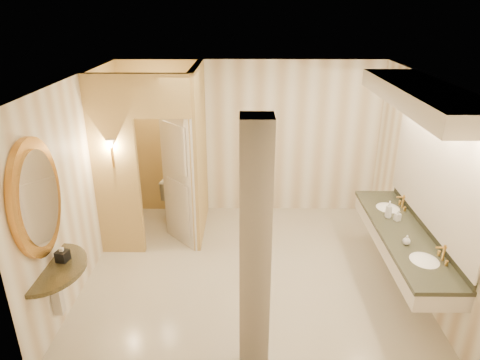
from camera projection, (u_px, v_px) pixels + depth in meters
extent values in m
plane|color=beige|center=(249.00, 270.00, 6.14)|extent=(4.50, 4.50, 0.00)
plane|color=silver|center=(251.00, 80.00, 5.10)|extent=(4.50, 4.50, 0.00)
cube|color=white|center=(249.00, 139.00, 7.47)|extent=(4.50, 0.02, 2.70)
cube|color=white|center=(253.00, 272.00, 3.78)|extent=(4.50, 0.02, 2.70)
cube|color=white|center=(80.00, 183.00, 5.65)|extent=(0.02, 4.00, 2.70)
cube|color=white|center=(422.00, 184.00, 5.60)|extent=(0.02, 4.00, 2.70)
cube|color=#DFC174|center=(199.00, 153.00, 6.78)|extent=(0.10, 1.50, 2.70)
cube|color=#DFC174|center=(115.00, 169.00, 6.10)|extent=(0.65, 0.10, 2.70)
cube|color=#DFC174|center=(161.00, 96.00, 5.69)|extent=(0.80, 0.10, 0.60)
cube|color=beige|center=(179.00, 181.00, 6.48)|extent=(0.58, 0.62, 2.10)
cylinder|color=gold|center=(112.00, 158.00, 5.96)|extent=(0.03, 0.03, 0.30)
cone|color=beige|center=(111.00, 144.00, 5.89)|extent=(0.14, 0.14, 0.14)
cube|color=beige|center=(402.00, 241.00, 5.47)|extent=(0.60, 2.46, 0.24)
cube|color=black|center=(404.00, 233.00, 5.42)|extent=(0.64, 2.50, 0.05)
cube|color=black|center=(427.00, 228.00, 5.39)|extent=(0.03, 2.46, 0.10)
ellipsoid|color=white|center=(424.00, 264.00, 4.82)|extent=(0.40, 0.44, 0.15)
cylinder|color=gold|center=(444.00, 254.00, 4.77)|extent=(0.03, 0.03, 0.22)
ellipsoid|color=white|center=(387.00, 211.00, 6.05)|extent=(0.40, 0.44, 0.15)
cylinder|color=gold|center=(403.00, 202.00, 5.99)|extent=(0.03, 0.03, 0.22)
cube|color=white|center=(437.00, 170.00, 5.10)|extent=(0.03, 2.46, 1.40)
cube|color=beige|center=(427.00, 96.00, 4.76)|extent=(0.75, 2.66, 0.22)
cylinder|color=black|center=(48.00, 269.00, 4.69)|extent=(0.99, 0.99, 0.05)
cube|color=beige|center=(56.00, 291.00, 4.80)|extent=(0.10, 0.10, 0.60)
cylinder|color=#C98C3B|center=(36.00, 199.00, 4.36)|extent=(0.07, 0.99, 0.99)
cylinder|color=white|center=(40.00, 199.00, 4.36)|extent=(0.02, 0.80, 0.80)
cube|color=beige|center=(255.00, 256.00, 4.01)|extent=(0.29, 0.29, 2.70)
cube|color=black|center=(63.00, 256.00, 4.77)|extent=(0.15, 0.15, 0.12)
imported|color=white|center=(180.00, 195.00, 7.59)|extent=(0.57, 0.84, 0.79)
imported|color=beige|center=(398.00, 215.00, 5.65)|extent=(0.09, 0.09, 0.15)
imported|color=silver|center=(407.00, 240.00, 5.10)|extent=(0.12, 0.12, 0.12)
imported|color=#C6B28C|center=(389.00, 209.00, 5.71)|extent=(0.12, 0.12, 0.24)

